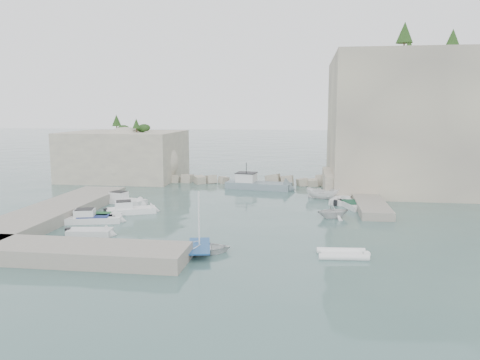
# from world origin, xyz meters

# --- Properties ---
(ground) EXTENTS (400.00, 400.00, 0.00)m
(ground) POSITION_xyz_m (0.00, 0.00, 0.00)
(ground) COLOR #446663
(ground) RESTS_ON ground
(cliff_east) EXTENTS (26.00, 22.00, 17.00)m
(cliff_east) POSITION_xyz_m (23.00, 23.00, 8.50)
(cliff_east) COLOR beige
(cliff_east) RESTS_ON ground
(cliff_terrace) EXTENTS (8.00, 10.00, 2.50)m
(cliff_terrace) POSITION_xyz_m (13.00, 18.00, 1.25)
(cliff_terrace) COLOR beige
(cliff_terrace) RESTS_ON ground
(outcrop_west) EXTENTS (16.00, 14.00, 7.00)m
(outcrop_west) POSITION_xyz_m (-20.00, 25.00, 3.50)
(outcrop_west) COLOR beige
(outcrop_west) RESTS_ON ground
(quay_west) EXTENTS (5.00, 24.00, 1.10)m
(quay_west) POSITION_xyz_m (-17.00, -1.00, 0.55)
(quay_west) COLOR #9E9689
(quay_west) RESTS_ON ground
(quay_south) EXTENTS (18.00, 4.00, 1.10)m
(quay_south) POSITION_xyz_m (-10.00, -12.50, 0.55)
(quay_south) COLOR #9E9689
(quay_south) RESTS_ON ground
(ledge_east) EXTENTS (3.00, 16.00, 0.80)m
(ledge_east) POSITION_xyz_m (13.50, 10.00, 0.40)
(ledge_east) COLOR #9E9689
(ledge_east) RESTS_ON ground
(breakwater) EXTENTS (28.00, 3.00, 1.40)m
(breakwater) POSITION_xyz_m (-1.00, 22.00, 0.70)
(breakwater) COLOR beige
(breakwater) RESTS_ON ground
(motorboat_a) EXTENTS (5.73, 3.12, 1.40)m
(motorboat_a) POSITION_xyz_m (-12.92, 6.68, 0.00)
(motorboat_a) COLOR silver
(motorboat_a) RESTS_ON ground
(motorboat_b) EXTENTS (5.47, 3.70, 1.40)m
(motorboat_b) POSITION_xyz_m (-10.40, 2.14, 0.00)
(motorboat_b) COLOR white
(motorboat_b) RESTS_ON ground
(motorboat_c) EXTENTS (5.04, 2.27, 0.70)m
(motorboat_c) POSITION_xyz_m (-12.60, -1.04, 0.00)
(motorboat_c) COLOR silver
(motorboat_c) RESTS_ON ground
(motorboat_d) EXTENTS (5.72, 2.91, 1.40)m
(motorboat_d) POSITION_xyz_m (-12.41, -2.05, 0.00)
(motorboat_d) COLOR silver
(motorboat_d) RESTS_ON ground
(motorboat_e) EXTENTS (4.02, 2.07, 0.70)m
(motorboat_e) POSITION_xyz_m (-10.65, -6.37, 0.00)
(motorboat_e) COLOR silver
(motorboat_e) RESTS_ON ground
(rowboat) EXTENTS (5.14, 4.15, 0.94)m
(rowboat) POSITION_xyz_m (-0.76, -9.58, 0.00)
(rowboat) COLOR white
(rowboat) RESTS_ON ground
(inflatable_dinghy) EXTENTS (3.90, 2.13, 0.44)m
(inflatable_dinghy) POSITION_xyz_m (9.40, -9.03, 0.00)
(inflatable_dinghy) COLOR white
(inflatable_dinghy) RESTS_ON ground
(tender_east_a) EXTENTS (3.98, 3.74, 1.67)m
(tender_east_a) POSITION_xyz_m (9.39, 2.89, 0.00)
(tender_east_a) COLOR silver
(tender_east_a) RESTS_ON ground
(tender_east_b) EXTENTS (3.26, 5.17, 0.70)m
(tender_east_b) POSITION_xyz_m (11.69, 8.13, 0.00)
(tender_east_b) COLOR silver
(tender_east_b) RESTS_ON ground
(tender_east_c) EXTENTS (3.02, 5.05, 0.70)m
(tender_east_c) POSITION_xyz_m (10.71, 10.83, 0.00)
(tender_east_c) COLOR silver
(tender_east_c) RESTS_ON ground
(tender_east_d) EXTENTS (4.24, 2.43, 1.54)m
(tender_east_d) POSITION_xyz_m (8.77, 12.56, 0.00)
(tender_east_d) COLOR white
(tender_east_d) RESTS_ON ground
(work_boat) EXTENTS (9.60, 4.33, 2.20)m
(work_boat) POSITION_xyz_m (0.69, 18.47, 0.00)
(work_boat) COLOR slate
(work_boat) RESTS_ON ground
(rowboat_mast) EXTENTS (0.10, 0.10, 4.20)m
(rowboat_mast) POSITION_xyz_m (-0.76, -9.58, 2.57)
(rowboat_mast) COLOR white
(rowboat_mast) RESTS_ON rowboat
(vegetation) EXTENTS (53.48, 13.88, 13.40)m
(vegetation) POSITION_xyz_m (17.83, 24.40, 17.93)
(vegetation) COLOR #1E4219
(vegetation) RESTS_ON ground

